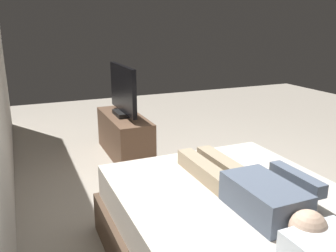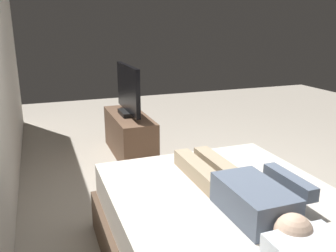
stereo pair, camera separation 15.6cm
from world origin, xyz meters
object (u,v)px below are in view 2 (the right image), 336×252
Objects in this scene: person at (243,191)px; remote at (283,182)px; bed at (239,248)px; tv_stand at (130,135)px; tv at (128,91)px.

person is 0.44m from remote.
bed is 0.36m from person.
tv reaches higher than tv_stand.
tv is at bearing 11.74° from remote.
tv is at bearing 1.57° from person.
tv is at bearing 0.00° from tv_stand.
tv is (2.42, 0.07, 0.16)m from person.
remote is 2.34m from tv_stand.
remote reaches higher than bed.
bed is 2.45m from tv_stand.
remote is at bearing -168.26° from tv.
remote is 0.17× the size of tv.
tv_stand is at bearing 11.74° from remote.
remote is 0.14× the size of tv_stand.
bed is 1.78× the size of tv_stand.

